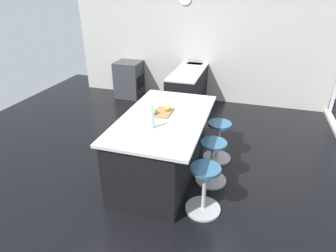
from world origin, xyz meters
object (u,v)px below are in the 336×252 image
at_px(stool_by_window, 218,142).
at_px(apple_yellow, 168,108).
at_px(kitchen_island, 162,145).
at_px(cutting_board, 163,112).
at_px(stool_middle, 212,163).
at_px(water_bottle, 152,119).
at_px(apple_green, 155,111).
at_px(stool_near_camera, 204,190).
at_px(oven_range, 129,79).

distance_m(stool_by_window, apple_yellow, 1.08).
relative_size(kitchen_island, cutting_board, 5.40).
xyz_separation_m(stool_middle, water_bottle, (0.37, -0.73, 0.75)).
xyz_separation_m(cutting_board, water_bottle, (0.47, 0.02, 0.11)).
xyz_separation_m(stool_middle, apple_yellow, (-0.16, -0.70, 0.69)).
distance_m(cutting_board, apple_green, 0.14).
distance_m(stool_near_camera, apple_green, 1.24).
distance_m(stool_near_camera, water_bottle, 1.08).
relative_size(stool_middle, apple_green, 8.35).
distance_m(stool_middle, cutting_board, 0.99).
bearing_deg(apple_green, stool_middle, 90.09).
relative_size(stool_by_window, stool_near_camera, 1.00).
relative_size(oven_range, stool_by_window, 1.36).
bearing_deg(apple_yellow, apple_green, -40.13).
bearing_deg(stool_middle, water_bottle, -63.36).
bearing_deg(apple_yellow, kitchen_island, -15.36).
distance_m(stool_near_camera, apple_yellow, 1.24).
bearing_deg(water_bottle, apple_yellow, 175.79).
bearing_deg(oven_range, apple_yellow, 33.86).
height_order(oven_range, stool_middle, oven_range).
bearing_deg(stool_near_camera, stool_by_window, 180.00).
height_order(oven_range, cutting_board, cutting_board).
distance_m(kitchen_island, stool_by_window, 0.97).
relative_size(oven_range, stool_near_camera, 1.36).
xyz_separation_m(oven_range, cutting_board, (2.77, 1.77, 0.50)).
height_order(stool_middle, stool_near_camera, same).
height_order(kitchen_island, cutting_board, cutting_board).
distance_m(stool_by_window, stool_near_camera, 1.22).
relative_size(cutting_board, apple_yellow, 4.13).
bearing_deg(stool_by_window, cutting_board, -55.77).
xyz_separation_m(stool_by_window, apple_yellow, (0.45, -0.70, 0.69)).
relative_size(stool_middle, stool_near_camera, 1.00).
bearing_deg(cutting_board, apple_green, -37.90).
xyz_separation_m(stool_middle, stool_near_camera, (0.61, 0.00, 0.00)).
xyz_separation_m(kitchen_island, cutting_board, (-0.10, -0.01, 0.47)).
height_order(stool_by_window, apple_green, apple_green).
xyz_separation_m(stool_near_camera, cutting_board, (-0.71, -0.75, 0.63)).
bearing_deg(stool_by_window, apple_green, -53.54).
xyz_separation_m(apple_green, apple_yellow, (-0.16, 0.13, 0.01)).
relative_size(kitchen_island, apple_yellow, 22.26).
bearing_deg(stool_middle, stool_by_window, 180.00).
bearing_deg(apple_yellow, water_bottle, -4.21).
distance_m(kitchen_island, apple_yellow, 0.55).
relative_size(cutting_board, apple_green, 4.71).
xyz_separation_m(stool_near_camera, water_bottle, (-0.24, -0.73, 0.75)).
height_order(cutting_board, apple_green, apple_green).
bearing_deg(apple_green, cutting_board, 142.10).
bearing_deg(kitchen_island, stool_middle, 90.00).
relative_size(apple_green, water_bottle, 0.24).
distance_m(oven_range, apple_green, 3.38).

